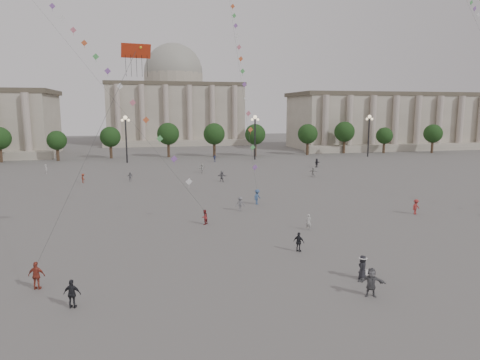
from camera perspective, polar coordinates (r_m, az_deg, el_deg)
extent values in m
plane|color=#585653|center=(33.85, 6.96, -11.36)|extent=(360.00, 360.00, 0.00)
cube|color=gray|center=(151.46, 22.21, 7.18)|extent=(80.00, 22.00, 16.00)
cube|color=#51493B|center=(151.48, 22.42, 10.43)|extent=(81.60, 22.44, 1.20)
cube|color=gray|center=(141.30, 25.02, 4.04)|extent=(84.00, 4.00, 2.00)
cube|color=gray|center=(160.19, -8.70, 8.56)|extent=(46.00, 30.00, 20.00)
cube|color=#51493B|center=(160.41, -8.80, 12.34)|extent=(46.92, 30.60, 1.20)
cube|color=gray|center=(143.64, -8.16, 4.89)|extent=(48.30, 4.00, 2.00)
cylinder|color=gray|center=(160.53, -8.82, 13.02)|extent=(21.00, 21.00, 5.00)
sphere|color=gray|center=(160.71, -8.84, 13.91)|extent=(21.00, 21.00, 21.00)
cylinder|color=#37251B|center=(112.73, -28.54, 3.04)|extent=(0.70, 0.70, 3.52)
sphere|color=black|center=(112.46, -28.69, 4.90)|extent=(5.12, 5.12, 5.12)
cylinder|color=#37251B|center=(110.01, -22.52, 3.33)|extent=(0.70, 0.70, 3.52)
sphere|color=black|center=(109.73, -22.64, 5.24)|extent=(5.12, 5.12, 5.12)
cylinder|color=#37251B|center=(108.55, -16.27, 3.60)|extent=(0.70, 0.70, 3.52)
sphere|color=black|center=(108.26, -16.36, 5.54)|extent=(5.12, 5.12, 5.12)
cylinder|color=#37251B|center=(108.40, -9.92, 3.83)|extent=(0.70, 0.70, 3.52)
sphere|color=black|center=(108.12, -9.98, 5.77)|extent=(5.12, 5.12, 5.12)
cylinder|color=#37251B|center=(109.58, -3.63, 4.01)|extent=(0.70, 0.70, 3.52)
sphere|color=black|center=(109.30, -3.65, 5.93)|extent=(5.12, 5.12, 5.12)
cylinder|color=#37251B|center=(112.04, 2.46, 4.13)|extent=(0.70, 0.70, 3.52)
sphere|color=black|center=(111.76, 2.48, 6.01)|extent=(5.12, 5.12, 5.12)
cylinder|color=#37251B|center=(115.69, 8.23, 4.21)|extent=(0.70, 0.70, 3.52)
sphere|color=black|center=(115.43, 8.28, 6.03)|extent=(5.12, 5.12, 5.12)
cylinder|color=#37251B|center=(120.44, 13.60, 4.25)|extent=(0.70, 0.70, 3.52)
sphere|color=black|center=(120.18, 13.67, 5.99)|extent=(5.12, 5.12, 5.12)
cylinder|color=#37251B|center=(126.15, 18.52, 4.25)|extent=(0.70, 0.70, 3.52)
sphere|color=black|center=(125.91, 18.61, 5.91)|extent=(5.12, 5.12, 5.12)
cylinder|color=#37251B|center=(132.70, 22.98, 4.22)|extent=(0.70, 0.70, 3.52)
sphere|color=black|center=(132.47, 23.09, 5.80)|extent=(5.12, 5.12, 5.12)
cylinder|color=#262628|center=(100.15, -14.93, 5.07)|extent=(0.36, 0.36, 10.00)
sphere|color=#FFE5B2|center=(99.93, -15.05, 8.04)|extent=(0.90, 0.90, 0.90)
sphere|color=#FFE5B2|center=(99.97, -15.44, 7.68)|extent=(0.60, 0.60, 0.60)
sphere|color=#FFE5B2|center=(99.91, -14.64, 7.72)|extent=(0.60, 0.60, 0.60)
cylinder|color=#262628|center=(103.31, 2.00, 5.50)|extent=(0.36, 0.36, 10.00)
sphere|color=#FFE5B2|center=(103.09, 2.02, 8.38)|extent=(0.90, 0.90, 0.90)
sphere|color=#FFE5B2|center=(102.93, 1.64, 8.05)|extent=(0.60, 0.60, 0.60)
sphere|color=#FFE5B2|center=(103.28, 2.40, 8.05)|extent=(0.60, 0.60, 0.60)
cylinder|color=#262628|center=(114.52, 16.77, 5.49)|extent=(0.36, 0.36, 10.00)
sphere|color=#FFE5B2|center=(114.32, 16.90, 8.09)|extent=(0.90, 0.90, 0.90)
sphere|color=#FFE5B2|center=(113.99, 16.57, 7.80)|extent=(0.60, 0.60, 0.60)
sphere|color=#FFE5B2|center=(114.67, 17.19, 7.78)|extent=(0.60, 0.60, 0.60)
imported|color=#38447E|center=(99.42, -3.40, 2.92)|extent=(1.03, 0.64, 1.64)
imported|color=beige|center=(82.00, -5.12, 1.56)|extent=(1.62, 1.29, 1.72)
imported|color=slate|center=(50.94, 0.02, -3.19)|extent=(1.20, 0.81, 1.73)
imported|color=#B0B0AC|center=(78.03, 9.73, 1.08)|extent=(1.51, 1.55, 1.77)
imported|color=maroon|center=(53.35, 22.41, -3.32)|extent=(1.30, 1.04, 1.76)
imported|color=black|center=(91.01, 10.20, 2.26)|extent=(1.71, 1.45, 1.85)
imported|color=silver|center=(88.42, -24.43, 1.33)|extent=(0.62, 0.75, 1.77)
imported|color=slate|center=(71.76, -2.43, 0.49)|extent=(1.69, 1.29, 1.78)
imported|color=#AFAFAB|center=(43.62, 9.10, -5.54)|extent=(0.70, 0.59, 1.62)
imported|color=slate|center=(74.22, -14.44, 0.42)|extent=(0.93, 0.40, 1.57)
imported|color=brown|center=(75.08, -20.19, 0.22)|extent=(0.99, 1.14, 1.53)
imported|color=#58595D|center=(29.56, 17.10, -12.89)|extent=(1.84, 1.18, 1.90)
imported|color=#983929|center=(32.34, -25.49, -11.43)|extent=(1.20, 0.70, 1.92)
imported|color=black|center=(36.97, 7.85, -8.19)|extent=(0.98, 0.99, 1.68)
imported|color=black|center=(28.68, -21.47, -13.94)|extent=(1.13, 0.68, 1.80)
imported|color=maroon|center=(45.22, -4.75, -4.95)|extent=(0.95, 0.97, 1.57)
imported|color=#395682|center=(54.52, 2.31, -2.25)|extent=(1.41, 1.38, 1.94)
imported|color=black|center=(32.16, 16.04, -11.14)|extent=(1.01, 0.98, 1.75)
cone|color=white|center=(31.91, 16.10, -9.88)|extent=(0.52, 0.52, 0.14)
cylinder|color=white|center=(31.93, 16.09, -9.98)|extent=(0.60, 0.60, 0.02)
cube|color=white|center=(32.26, 16.54, -11.71)|extent=(0.22, 0.10, 0.35)
cube|color=red|center=(34.60, -13.70, 16.39)|extent=(2.25, 0.85, 1.02)
cube|color=#167D2A|center=(34.60, -14.32, 16.78)|extent=(0.38, 0.25, 0.34)
cube|color=navy|center=(34.59, -13.11, 16.83)|extent=(0.38, 0.25, 0.34)
sphere|color=yellow|center=(34.56, -14.33, 16.79)|extent=(0.20, 0.20, 0.20)
sphere|color=yellow|center=(34.55, -13.11, 16.84)|extent=(0.20, 0.20, 0.20)
cylinder|color=#3F3F3F|center=(32.29, -19.49, 3.54)|extent=(0.02, 0.02, 17.00)
cylinder|color=#3F3F3F|center=(64.88, -24.16, 18.92)|extent=(0.02, 0.02, 68.42)
cube|color=white|center=(45.83, -6.82, -0.22)|extent=(0.76, 0.25, 0.76)
cube|color=#8F58B1|center=(46.92, -8.78, 2.79)|extent=(0.76, 0.25, 0.76)
cube|color=#50AD59|center=(48.19, -10.65, 5.45)|extent=(0.76, 0.25, 0.76)
cube|color=#D55E32|center=(49.62, -12.42, 7.83)|extent=(0.76, 0.25, 0.76)
cube|color=#D37084|center=(51.17, -14.11, 9.99)|extent=(0.76, 0.25, 0.76)
cube|color=white|center=(52.83, -15.71, 11.94)|extent=(0.76, 0.25, 0.76)
cube|color=#8F58B1|center=(54.57, -17.24, 13.71)|extent=(0.76, 0.25, 0.76)
cube|color=#50AD59|center=(56.40, -18.68, 15.33)|extent=(0.76, 0.25, 0.76)
cube|color=#D55E32|center=(58.30, -20.05, 16.80)|extent=(0.76, 0.25, 0.76)
cube|color=#D37084|center=(60.25, -21.35, 18.14)|extent=(0.76, 0.25, 0.76)
cube|color=white|center=(62.26, -22.58, 19.36)|extent=(0.76, 0.25, 0.76)
cube|color=#8F58B1|center=(64.31, -23.75, 20.48)|extent=(0.76, 0.25, 0.76)
cylinder|color=#3F3F3F|center=(73.54, -0.87, 19.65)|extent=(0.02, 0.02, 60.89)
cube|color=#8F58B1|center=(55.40, 2.01, 1.70)|extent=(0.76, 0.25, 0.76)
cube|color=#50AD59|center=(56.63, 1.70, 4.36)|extent=(0.76, 0.25, 0.76)
cube|color=#D55E32|center=(57.99, 1.41, 6.73)|extent=(0.76, 0.25, 0.76)
cube|color=#D37084|center=(59.45, 1.13, 8.87)|extent=(0.76, 0.25, 0.76)
cube|color=white|center=(60.98, 0.86, 10.83)|extent=(0.76, 0.25, 0.76)
cube|color=#8F58B1|center=(62.58, 0.60, 12.64)|extent=(0.76, 0.25, 0.76)
cube|color=#50AD59|center=(64.23, 0.35, 14.31)|extent=(0.76, 0.25, 0.76)
cube|color=#D55E32|center=(65.93, 0.10, 15.86)|extent=(0.76, 0.25, 0.76)
cube|color=#D37084|center=(67.68, -0.13, 17.30)|extent=(0.76, 0.25, 0.76)
cube|color=white|center=(69.46, -0.35, 18.64)|extent=(0.76, 0.25, 0.76)
cube|color=#8F58B1|center=(71.27, -0.57, 19.89)|extent=(0.76, 0.25, 0.76)
cube|color=#50AD59|center=(73.11, -0.78, 21.06)|extent=(0.76, 0.25, 0.76)
cube|color=#D55E32|center=(74.98, -0.98, 22.15)|extent=(0.76, 0.25, 0.76)
cube|color=white|center=(80.08, 29.18, 18.66)|extent=(0.76, 0.25, 0.76)
cube|color=#8F58B1|center=(81.86, 28.82, 19.40)|extent=(0.76, 0.25, 0.76)
cube|color=#50AD59|center=(83.65, 28.47, 20.10)|extent=(0.76, 0.25, 0.76)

